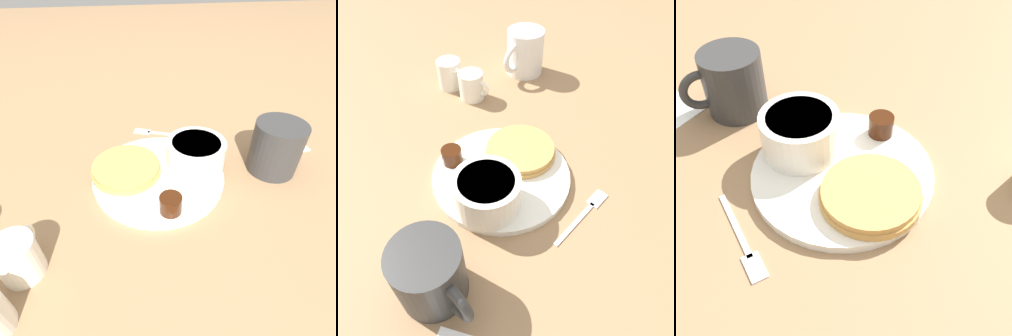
{
  "view_description": "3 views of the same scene",
  "coord_description": "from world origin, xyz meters",
  "views": [
    {
      "loc": [
        0.36,
        -0.04,
        0.33
      ],
      "look_at": [
        0.0,
        0.02,
        0.02
      ],
      "focal_mm": 28.0,
      "sensor_mm": 36.0,
      "label": 1
    },
    {
      "loc": [
        -0.15,
        0.35,
        0.44
      ],
      "look_at": [
        -0.01,
        -0.0,
        0.03
      ],
      "focal_mm": 35.0,
      "sensor_mm": 36.0,
      "label": 2
    },
    {
      "loc": [
        -0.29,
        -0.25,
        0.41
      ],
      "look_at": [
        -0.02,
        -0.02,
        0.04
      ],
      "focal_mm": 45.0,
      "sensor_mm": 36.0,
      "label": 3
    }
  ],
  "objects": [
    {
      "name": "butter_ramekin",
      "position": [
        0.01,
        0.09,
        0.03
      ],
      "size": [
        0.05,
        0.05,
        0.04
      ],
      "color": "white",
      "rests_on": "plate"
    },
    {
      "name": "ground_plane",
      "position": [
        0.0,
        0.0,
        0.0
      ],
      "size": [
        4.0,
        4.0,
        0.0
      ],
      "primitive_type": "plane",
      "color": "#93704C"
    },
    {
      "name": "bowl",
      "position": [
        -0.01,
        0.07,
        0.04
      ],
      "size": [
        0.11,
        0.11,
        0.06
      ],
      "color": "white",
      "rests_on": "plate"
    },
    {
      "name": "pancake_stack",
      "position": [
        -0.01,
        -0.06,
        0.02
      ],
      "size": [
        0.13,
        0.13,
        0.02
      ],
      "color": "tan",
      "rests_on": "plate"
    },
    {
      "name": "syrup_cup",
      "position": [
        0.09,
        0.01,
        0.03
      ],
      "size": [
        0.04,
        0.04,
        0.03
      ],
      "color": "#38190A",
      "rests_on": "plate"
    },
    {
      "name": "fork",
      "position": [
        -0.16,
        0.01,
        0.0
      ],
      "size": [
        0.06,
        0.13,
        0.0
      ],
      "color": "silver",
      "rests_on": "ground_plane"
    },
    {
      "name": "coffee_mug",
      "position": [
        0.0,
        0.22,
        0.05
      ],
      "size": [
        0.12,
        0.09,
        0.1
      ],
      "color": "#333333",
      "rests_on": "ground_plane"
    },
    {
      "name": "plate",
      "position": [
        0.0,
        0.0,
        0.01
      ],
      "size": [
        0.24,
        0.24,
        0.01
      ],
      "color": "white",
      "rests_on": "ground_plane"
    }
  ]
}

